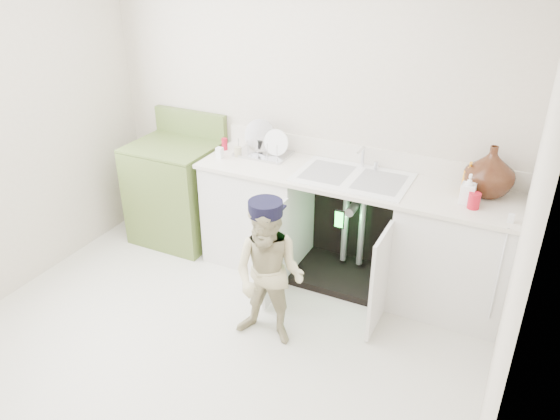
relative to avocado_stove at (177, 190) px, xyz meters
The scene contains 5 objects.
ground 1.66m from the avocado_stove, 47.69° to the right, with size 3.50×3.50×0.00m, color beige.
room_shell 1.78m from the avocado_stove, 47.69° to the right, with size 6.00×5.50×1.26m.
counter_run 1.66m from the avocado_stove, ahead, with size 2.44×1.02×1.26m.
avocado_stove is the anchor object (origin of this frame).
repair_worker 1.67m from the avocado_stove, 33.20° to the right, with size 0.56×0.81×1.05m.
Camera 1 is at (1.70, -2.39, 2.56)m, focal length 35.00 mm.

